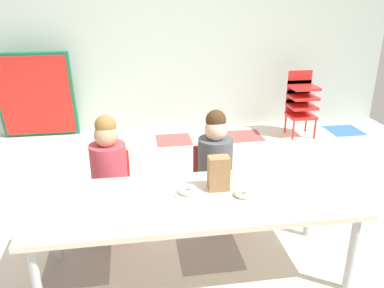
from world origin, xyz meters
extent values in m
cube|color=silver|center=(0.00, 0.00, -0.01)|extent=(5.78, 4.62, 0.02)
cube|color=#B24C47|center=(0.90, 1.80, 0.00)|extent=(0.43, 0.43, 0.00)
cube|color=silver|center=(-1.35, 0.45, 0.00)|extent=(0.43, 0.43, 0.00)
cube|color=#336BB2|center=(2.25, 1.80, 0.00)|extent=(0.43, 0.43, 0.00)
cube|color=gray|center=(0.00, -0.45, 0.00)|extent=(0.43, 0.43, 0.00)
cube|color=#336BB2|center=(0.00, 0.45, 0.00)|extent=(0.43, 0.43, 0.00)
cube|color=#B24C47|center=(0.00, 1.80, 0.00)|extent=(0.43, 0.43, 0.00)
cube|color=gray|center=(-0.90, -0.45, 0.00)|extent=(0.43, 0.43, 0.00)
cube|color=#B2C1B7|center=(0.00, 2.31, 1.32)|extent=(5.78, 0.10, 2.64)
cube|color=beige|center=(-0.13, -0.64, 0.54)|extent=(1.96, 0.70, 0.04)
cylinder|color=#B2B2B7|center=(-1.03, -0.93, 0.26)|extent=(0.05, 0.05, 0.52)
cylinder|color=#B2B2B7|center=(0.77, -0.93, 0.26)|extent=(0.05, 0.05, 0.52)
cylinder|color=#B2B2B7|center=(-1.03, -0.34, 0.26)|extent=(0.05, 0.05, 0.52)
cylinder|color=#B2B2B7|center=(0.77, -0.34, 0.26)|extent=(0.05, 0.05, 0.52)
cube|color=red|center=(-0.67, -0.06, 0.30)|extent=(0.32, 0.30, 0.03)
cube|color=red|center=(-0.67, 0.09, 0.45)|extent=(0.29, 0.02, 0.30)
cylinder|color=#BF3F4C|center=(-0.67, -0.06, 0.52)|extent=(0.30, 0.30, 0.38)
sphere|color=tan|center=(-0.67, -0.06, 0.78)|extent=(0.17, 0.17, 0.17)
sphere|color=olive|center=(-0.67, -0.05, 0.85)|extent=(0.15, 0.15, 0.15)
cylinder|color=red|center=(-0.81, -0.19, 0.15)|extent=(0.02, 0.02, 0.28)
cylinder|color=red|center=(-0.53, -0.19, 0.15)|extent=(0.02, 0.02, 0.28)
cylinder|color=red|center=(-0.81, 0.07, 0.15)|extent=(0.02, 0.02, 0.28)
cylinder|color=red|center=(-0.53, 0.07, 0.15)|extent=(0.02, 0.02, 0.28)
cube|color=red|center=(0.11, -0.06, 0.30)|extent=(0.32, 0.30, 0.03)
cube|color=red|center=(0.11, 0.09, 0.45)|extent=(0.29, 0.02, 0.30)
cylinder|color=#4C5156|center=(0.11, -0.06, 0.52)|extent=(0.26, 0.26, 0.38)
sphere|color=beige|center=(0.11, -0.06, 0.78)|extent=(0.17, 0.17, 0.17)
sphere|color=#472D19|center=(0.11, -0.05, 0.85)|extent=(0.15, 0.15, 0.15)
cylinder|color=red|center=(-0.03, -0.19, 0.15)|extent=(0.02, 0.02, 0.28)
cylinder|color=red|center=(0.25, -0.19, 0.15)|extent=(0.02, 0.02, 0.28)
cylinder|color=red|center=(-0.03, 0.07, 0.15)|extent=(0.02, 0.02, 0.28)
cylinder|color=red|center=(0.25, 0.07, 0.15)|extent=(0.02, 0.02, 0.28)
cube|color=red|center=(1.59, 1.72, 0.26)|extent=(0.32, 0.30, 0.03)
cube|color=red|center=(1.59, 1.86, 0.35)|extent=(0.30, 0.02, 0.18)
cube|color=red|center=(1.59, 1.72, 0.38)|extent=(0.32, 0.30, 0.03)
cube|color=red|center=(1.59, 1.86, 0.47)|extent=(0.30, 0.02, 0.18)
cube|color=red|center=(1.59, 1.72, 0.50)|extent=(0.32, 0.30, 0.03)
cube|color=red|center=(1.59, 1.86, 0.59)|extent=(0.30, 0.02, 0.18)
cube|color=red|center=(1.59, 1.72, 0.62)|extent=(0.32, 0.30, 0.03)
cube|color=red|center=(1.59, 1.86, 0.71)|extent=(0.30, 0.02, 0.18)
cylinder|color=red|center=(1.45, 1.59, 0.13)|extent=(0.02, 0.02, 0.26)
cylinder|color=red|center=(1.73, 1.59, 0.13)|extent=(0.02, 0.02, 0.26)
cylinder|color=red|center=(1.45, 1.85, 0.13)|extent=(0.02, 0.02, 0.26)
cylinder|color=red|center=(1.73, 1.85, 0.13)|extent=(0.02, 0.02, 0.26)
cube|color=#19724C|center=(-1.62, 2.12, 0.54)|extent=(0.90, 0.28, 1.09)
cube|color=red|center=(-1.62, 2.08, 0.54)|extent=(0.83, 0.23, 0.99)
cube|color=#9E754C|center=(0.03, -0.55, 0.67)|extent=(0.13, 0.09, 0.22)
cylinder|color=white|center=(-0.17, -0.58, 0.56)|extent=(0.18, 0.18, 0.01)
torus|color=white|center=(-0.17, -0.58, 0.58)|extent=(0.12, 0.12, 0.04)
torus|color=white|center=(0.16, -0.66, 0.57)|extent=(0.11, 0.11, 0.03)
camera|label=1|loc=(-0.47, -2.69, 1.73)|focal=36.73mm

